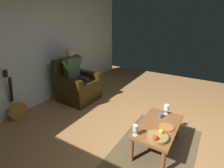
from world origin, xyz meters
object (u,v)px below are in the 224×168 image
object	(u,v)px
armchair	(77,86)
wine_glass_near	(167,108)
person_seated	(75,73)
decorative_dish	(166,127)
coffee_table	(158,129)
candle_jar	(160,116)
fruit_bowl	(158,137)
guitar	(17,109)
wine_glass_far	(135,129)

from	to	relation	value
armchair	wine_glass_near	distance (m)	2.25
person_seated	wine_glass_near	world-z (taller)	person_seated
decorative_dish	wine_glass_near	bearing A→B (deg)	-164.16
coffee_table	candle_jar	world-z (taller)	candle_jar
fruit_bowl	decorative_dish	bearing A→B (deg)	173.22
guitar	fruit_bowl	bearing A→B (deg)	95.47
person_seated	guitar	size ratio (longest dim) A/B	1.25
armchair	decorative_dish	xyz separation A→B (m)	(0.72, 2.33, 0.10)
person_seated	decorative_dish	bearing A→B (deg)	75.66
guitar	wine_glass_near	bearing A→B (deg)	109.74
armchair	person_seated	distance (m)	0.34
decorative_dish	guitar	bearing A→B (deg)	-78.56
armchair	person_seated	world-z (taller)	person_seated
person_seated	fruit_bowl	size ratio (longest dim) A/B	4.51
guitar	wine_glass_near	world-z (taller)	guitar
wine_glass_far	candle_jar	size ratio (longest dim) A/B	2.23
coffee_table	fruit_bowl	size ratio (longest dim) A/B	3.44
guitar	wine_glass_near	distance (m)	2.85
coffee_table	wine_glass_far	world-z (taller)	wine_glass_far
coffee_table	person_seated	bearing A→B (deg)	-107.69
wine_glass_near	candle_jar	world-z (taller)	wine_glass_near
decorative_dish	candle_jar	distance (m)	0.28
wine_glass_near	fruit_bowl	xyz separation A→B (m)	(0.69, 0.08, -0.08)
wine_glass_far	fruit_bowl	distance (m)	0.31
guitar	decorative_dish	xyz separation A→B (m)	(-0.56, 2.78, 0.22)
armchair	guitar	distance (m)	1.36
wine_glass_far	candle_jar	world-z (taller)	wine_glass_far
fruit_bowl	person_seated	bearing A→B (deg)	-113.73
guitar	fruit_bowl	distance (m)	2.77
wine_glass_near	wine_glass_far	bearing A→B (deg)	-15.10
candle_jar	coffee_table	bearing A→B (deg)	11.31
fruit_bowl	wine_glass_near	bearing A→B (deg)	-173.73
coffee_table	decorative_dish	bearing A→B (deg)	86.63
armchair	wine_glass_near	world-z (taller)	armchair
coffee_table	decorative_dish	distance (m)	0.14
decorative_dish	candle_jar	world-z (taller)	candle_jar
armchair	guitar	world-z (taller)	armchair
armchair	guitar	bearing A→B (deg)	-16.52
armchair	candle_jar	world-z (taller)	armchair
fruit_bowl	candle_jar	distance (m)	0.55
wine_glass_near	person_seated	bearing A→B (deg)	-98.26
person_seated	candle_jar	xyz separation A→B (m)	(0.49, 2.19, -0.22)
wine_glass_far	fruit_bowl	world-z (taller)	wine_glass_far
person_seated	candle_jar	world-z (taller)	person_seated
coffee_table	guitar	distance (m)	2.72
fruit_bowl	guitar	bearing A→B (deg)	-84.53
armchair	decorative_dish	distance (m)	2.44
decorative_dish	person_seated	bearing A→B (deg)	-107.00
person_seated	guitar	world-z (taller)	person_seated
armchair	person_seated	bearing A→B (deg)	-90.00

